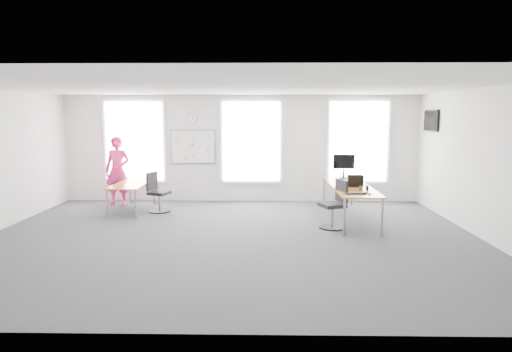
{
  "coord_description": "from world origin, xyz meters",
  "views": [
    {
      "loc": [
        0.67,
        -8.85,
        2.48
      ],
      "look_at": [
        0.48,
        1.2,
        1.1
      ],
      "focal_mm": 32.0,
      "sensor_mm": 36.0,
      "label": 1
    }
  ],
  "objects_px": {
    "chair_right": "(335,207)",
    "keyboard": "(355,193)",
    "chair_left": "(157,195)",
    "person": "(118,171)",
    "desk_right": "(349,187)",
    "desk_left": "(132,185)",
    "monitor": "(344,164)",
    "headphones": "(363,188)"
  },
  "relations": [
    {
      "from": "desk_left",
      "to": "monitor",
      "type": "relative_size",
      "value": 3.2
    },
    {
      "from": "headphones",
      "to": "person",
      "type": "bearing_deg",
      "value": 166.85
    },
    {
      "from": "monitor",
      "to": "desk_right",
      "type": "bearing_deg",
      "value": -95.85
    },
    {
      "from": "chair_left",
      "to": "person",
      "type": "height_order",
      "value": "person"
    },
    {
      "from": "chair_right",
      "to": "keyboard",
      "type": "distance_m",
      "value": 0.6
    },
    {
      "from": "person",
      "to": "monitor",
      "type": "relative_size",
      "value": 3.02
    },
    {
      "from": "keyboard",
      "to": "headphones",
      "type": "xyz_separation_m",
      "value": [
        0.26,
        0.46,
        0.04
      ]
    },
    {
      "from": "desk_left",
      "to": "chair_left",
      "type": "height_order",
      "value": "chair_left"
    },
    {
      "from": "desk_left",
      "to": "keyboard",
      "type": "xyz_separation_m",
      "value": [
        5.3,
        -2.01,
        0.16
      ]
    },
    {
      "from": "desk_right",
      "to": "chair_right",
      "type": "height_order",
      "value": "chair_right"
    },
    {
      "from": "desk_right",
      "to": "headphones",
      "type": "height_order",
      "value": "headphones"
    },
    {
      "from": "person",
      "to": "keyboard",
      "type": "relative_size",
      "value": 4.18
    },
    {
      "from": "desk_right",
      "to": "keyboard",
      "type": "distance_m",
      "value": 1.25
    },
    {
      "from": "keyboard",
      "to": "monitor",
      "type": "xyz_separation_m",
      "value": [
        0.15,
        2.35,
        0.36
      ]
    },
    {
      "from": "headphones",
      "to": "keyboard",
      "type": "bearing_deg",
      "value": -112.57
    },
    {
      "from": "desk_right",
      "to": "headphones",
      "type": "relative_size",
      "value": 17.12
    },
    {
      "from": "desk_right",
      "to": "monitor",
      "type": "bearing_deg",
      "value": 87.31
    },
    {
      "from": "chair_right",
      "to": "monitor",
      "type": "distance_m",
      "value": 2.24
    },
    {
      "from": "chair_left",
      "to": "person",
      "type": "bearing_deg",
      "value": 76.37
    },
    {
      "from": "keyboard",
      "to": "monitor",
      "type": "bearing_deg",
      "value": 70.56
    },
    {
      "from": "headphones",
      "to": "chair_left",
      "type": "bearing_deg",
      "value": 170.88
    },
    {
      "from": "desk_right",
      "to": "person",
      "type": "xyz_separation_m",
      "value": [
        -6.0,
        1.51,
        0.18
      ]
    },
    {
      "from": "person",
      "to": "keyboard",
      "type": "bearing_deg",
      "value": -19.45
    },
    {
      "from": "chair_right",
      "to": "monitor",
      "type": "height_order",
      "value": "monitor"
    },
    {
      "from": "desk_left",
      "to": "person",
      "type": "xyz_separation_m",
      "value": [
        -0.6,
        0.74,
        0.27
      ]
    },
    {
      "from": "chair_right",
      "to": "headphones",
      "type": "distance_m",
      "value": 0.77
    },
    {
      "from": "chair_right",
      "to": "chair_left",
      "type": "xyz_separation_m",
      "value": [
        -4.26,
        1.6,
        -0.02
      ]
    },
    {
      "from": "desk_right",
      "to": "chair_left",
      "type": "bearing_deg",
      "value": 172.11
    },
    {
      "from": "person",
      "to": "monitor",
      "type": "height_order",
      "value": "person"
    },
    {
      "from": "person",
      "to": "monitor",
      "type": "bearing_deg",
      "value": 1.77
    },
    {
      "from": "desk_left",
      "to": "monitor",
      "type": "distance_m",
      "value": 5.49
    },
    {
      "from": "chair_left",
      "to": "chair_right",
      "type": "bearing_deg",
      "value": -90.24
    },
    {
      "from": "chair_right",
      "to": "keyboard",
      "type": "relative_size",
      "value": 2.35
    },
    {
      "from": "desk_left",
      "to": "keyboard",
      "type": "relative_size",
      "value": 4.43
    },
    {
      "from": "desk_right",
      "to": "person",
      "type": "bearing_deg",
      "value": 165.87
    },
    {
      "from": "chair_left",
      "to": "headphones",
      "type": "bearing_deg",
      "value": -86.05
    },
    {
      "from": "desk_right",
      "to": "chair_left",
      "type": "relative_size",
      "value": 3.3
    },
    {
      "from": "headphones",
      "to": "desk_left",
      "type": "bearing_deg",
      "value": 171.66
    },
    {
      "from": "headphones",
      "to": "monitor",
      "type": "xyz_separation_m",
      "value": [
        -0.11,
        1.89,
        0.32
      ]
    },
    {
      "from": "desk_left",
      "to": "keyboard",
      "type": "height_order",
      "value": "keyboard"
    },
    {
      "from": "desk_right",
      "to": "desk_left",
      "type": "xyz_separation_m",
      "value": [
        -5.4,
        0.77,
        -0.09
      ]
    },
    {
      "from": "desk_right",
      "to": "desk_left",
      "type": "bearing_deg",
      "value": 171.89
    }
  ]
}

